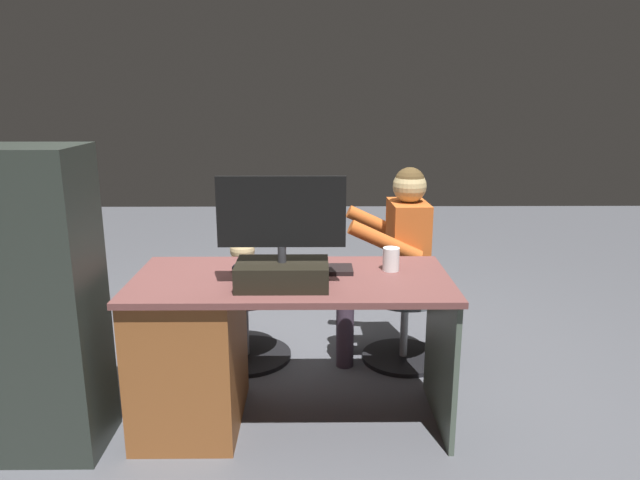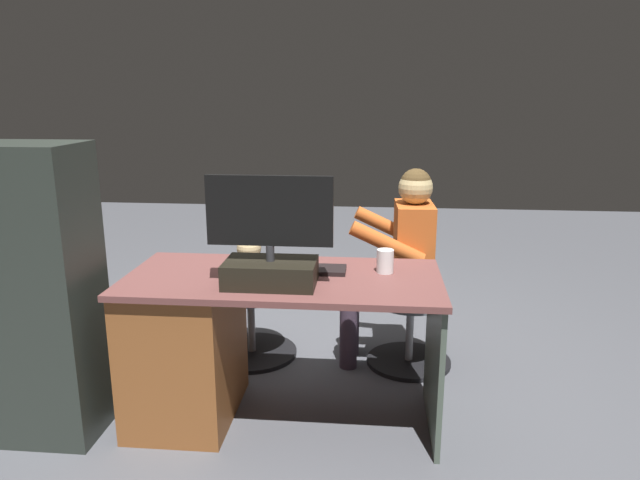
# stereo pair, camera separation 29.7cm
# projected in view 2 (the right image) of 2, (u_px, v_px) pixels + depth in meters

# --- Properties ---
(ground_plane) EXTENTS (10.00, 10.00, 0.00)m
(ground_plane) POSITION_uv_depth(u_px,v_px,m) (294.00, 385.00, 3.12)
(ground_plane) COLOR #4F5158
(desk) EXTENTS (1.43, 0.67, 0.72)m
(desk) POSITION_uv_depth(u_px,v_px,m) (207.00, 340.00, 2.75)
(desk) COLOR brown
(desk) RESTS_ON ground_plane
(monitor) EXTENTS (0.54, 0.24, 0.47)m
(monitor) POSITION_uv_depth(u_px,v_px,m) (270.00, 254.00, 2.48)
(monitor) COLOR black
(monitor) RESTS_ON desk
(keyboard) EXTENTS (0.42, 0.14, 0.02)m
(keyboard) POSITION_uv_depth(u_px,v_px,m) (301.00, 269.00, 2.70)
(keyboard) COLOR black
(keyboard) RESTS_ON desk
(computer_mouse) EXTENTS (0.06, 0.10, 0.04)m
(computer_mouse) POSITION_uv_depth(u_px,v_px,m) (233.00, 265.00, 2.74)
(computer_mouse) COLOR #20232F
(computer_mouse) RESTS_ON desk
(cup) EXTENTS (0.08, 0.08, 0.11)m
(cup) POSITION_uv_depth(u_px,v_px,m) (385.00, 261.00, 2.67)
(cup) COLOR white
(cup) RESTS_ON desk
(tv_remote) EXTENTS (0.06, 0.15, 0.02)m
(tv_remote) POSITION_uv_depth(u_px,v_px,m) (231.00, 275.00, 2.62)
(tv_remote) COLOR black
(tv_remote) RESTS_ON desk
(office_chair_teddy) EXTENTS (0.53, 0.53, 0.43)m
(office_chair_teddy) POSITION_uv_depth(u_px,v_px,m) (251.00, 316.00, 3.42)
(office_chair_teddy) COLOR black
(office_chair_teddy) RESTS_ON ground_plane
(teddy_bear) EXTENTS (0.21, 0.21, 0.31)m
(teddy_bear) POSITION_uv_depth(u_px,v_px,m) (250.00, 262.00, 3.35)
(teddy_bear) COLOR #DCBB83
(teddy_bear) RESTS_ON office_chair_teddy
(visitor_chair) EXTENTS (0.48, 0.48, 0.43)m
(visitor_chair) POSITION_uv_depth(u_px,v_px,m) (410.00, 321.00, 3.31)
(visitor_chair) COLOR black
(visitor_chair) RESTS_ON ground_plane
(person) EXTENTS (0.50, 0.49, 1.13)m
(person) POSITION_uv_depth(u_px,v_px,m) (399.00, 253.00, 3.22)
(person) COLOR #C25923
(person) RESTS_ON ground_plane
(equipment_rack) EXTENTS (0.44, 0.36, 1.32)m
(equipment_rack) POSITION_uv_depth(u_px,v_px,m) (42.00, 295.00, 2.55)
(equipment_rack) COLOR #2A312B
(equipment_rack) RESTS_ON ground_plane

